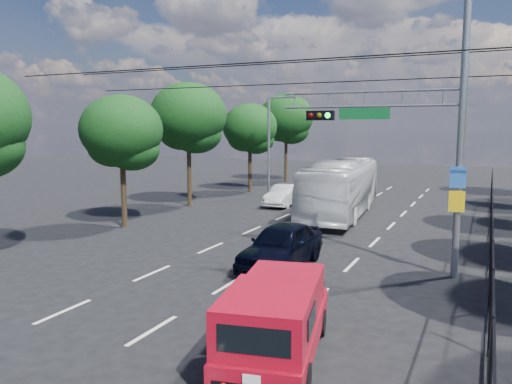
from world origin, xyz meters
The scene contains 14 objects.
ground centered at (0.00, 0.00, 0.00)m, with size 120.00×120.00×0.00m, color black.
lane_markings centered at (0.00, 14.00, 0.01)m, with size 6.12×38.00×0.01m.
signal_mast centered at (5.28, 7.99, 5.24)m, with size 6.43×0.39×9.50m.
streetlight_left centered at (-6.33, 22.00, 3.94)m, with size 2.09×0.22×7.08m.
utility_wires centered at (0.00, 8.83, 7.23)m, with size 22.00×5.04×0.74m.
fence_right centered at (7.60, 12.17, 1.03)m, with size 0.06×34.03×2.00m.
tree_left_b centered at (-9.18, 10.02, 4.58)m, with size 4.08×4.08×6.63m.
tree_left_c centered at (-9.78, 17.02, 5.40)m, with size 4.80×4.80×7.80m.
tree_left_d centered at (-9.38, 25.02, 4.72)m, with size 4.20×4.20×6.83m.
tree_left_e centered at (-9.58, 33.02, 5.53)m, with size 4.92×4.92×7.99m.
red_pickup centered at (3.41, -0.12, 0.96)m, with size 2.66×5.07×1.80m.
navy_hatchback centered at (0.75, 6.66, 0.80)m, with size 1.88×4.68×1.60m, color black.
white_bus centered at (-0.21, 18.01, 1.58)m, with size 2.66×11.35×3.16m, color silver.
white_van centered at (-4.46, 19.85, 0.67)m, with size 1.41×4.05×1.33m, color silver.
Camera 1 is at (7.40, -9.65, 5.05)m, focal length 35.00 mm.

